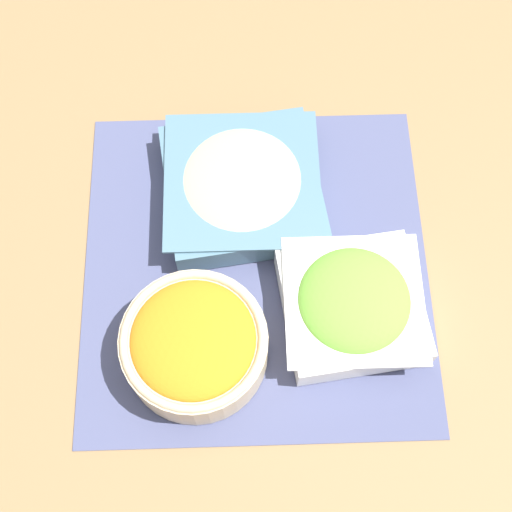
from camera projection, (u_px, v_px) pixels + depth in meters
The scene contains 5 objects.
ground_plane at pixel (256, 266), 0.92m from camera, with size 3.00×3.00×0.00m, color olive.
placemat at pixel (256, 266), 0.92m from camera, with size 0.44×0.45×0.00m.
cucumber_bowl at pixel (242, 186), 0.93m from camera, with size 0.22×0.22×0.05m.
lettuce_bowl at pixel (353, 304), 0.87m from camera, with size 0.18×0.18×0.07m.
carrot_bowl at pixel (194, 344), 0.83m from camera, with size 0.17×0.17×0.08m.
Camera 1 is at (0.01, 0.35, 0.85)m, focal length 50.00 mm.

